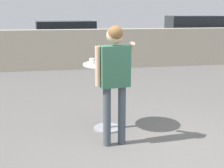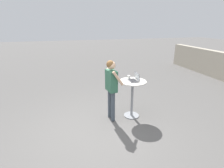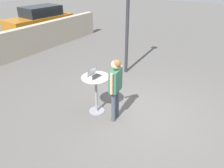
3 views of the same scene
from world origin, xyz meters
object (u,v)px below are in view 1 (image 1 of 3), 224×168
coffee_mug (92,61)px  laptop (107,60)px  standing_person (114,71)px  parked_car_near_street (62,37)px  cafe_table (107,85)px  parked_car_further_down (190,35)px

coffee_mug → laptop: bearing=16.8°
standing_person → parked_car_near_street: standing_person is taller
cafe_table → parked_car_further_down: 9.28m
laptop → parked_car_further_down: bearing=57.6°
laptop → coffee_mug: 0.25m
laptop → cafe_table: bearing=-91.3°
laptop → parked_car_further_down: size_ratio=0.08×
cafe_table → laptop: (0.00, 0.04, 0.39)m
standing_person → parked_car_near_street: 9.71m
standing_person → parked_car_near_street: (-0.43, 9.69, -0.34)m
parked_car_near_street → parked_car_further_down: size_ratio=1.12×
standing_person → parked_car_near_street: size_ratio=0.37×
cafe_table → parked_car_further_down: size_ratio=0.26×
laptop → standing_person: size_ratio=0.20×
parked_car_near_street → standing_person: bearing=-87.5°
laptop → coffee_mug: laptop is taller
cafe_table → coffee_mug: bearing=-173.4°
coffee_mug → standing_person: 0.63m
laptop → coffee_mug: bearing=-163.2°
coffee_mug → parked_car_further_down: (5.19, 7.87, -0.28)m
laptop → parked_car_near_street: bearing=92.7°
parked_car_near_street → coffee_mug: bearing=-88.8°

